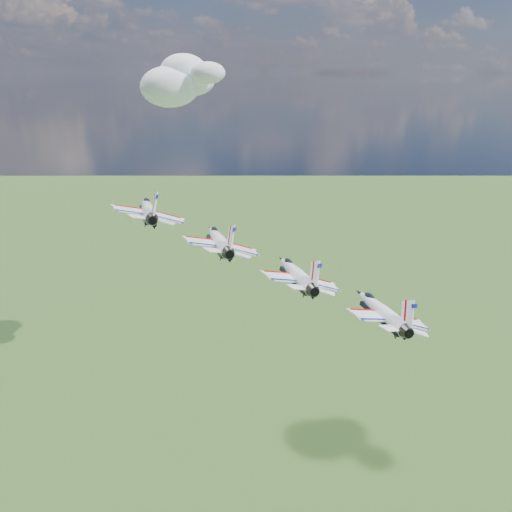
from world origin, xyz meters
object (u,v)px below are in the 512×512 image
object	(u,v)px
jet_0	(148,209)
jet_1	(218,240)
jet_2	(295,273)
jet_3	(380,310)

from	to	relation	value
jet_0	jet_1	world-z (taller)	jet_0
jet_0	jet_1	xyz separation A→B (m)	(8.59, -7.96, -3.29)
jet_2	jet_1	bearing A→B (deg)	140.10
jet_0	jet_2	bearing A→B (deg)	-39.90
jet_2	jet_3	distance (m)	12.17
jet_2	jet_3	bearing A→B (deg)	-39.90
jet_0	jet_1	distance (m)	12.17
jet_1	jet_3	world-z (taller)	jet_1
jet_3	jet_2	bearing A→B (deg)	140.10
jet_0	jet_3	world-z (taller)	jet_0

